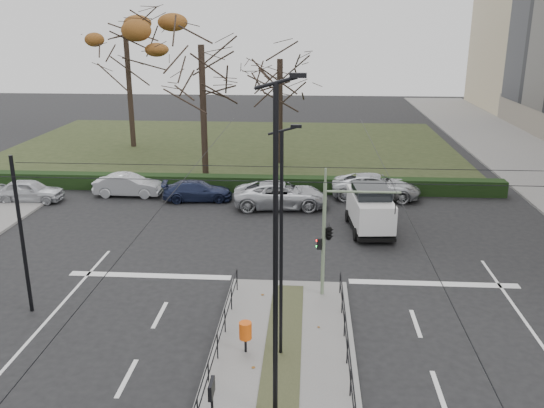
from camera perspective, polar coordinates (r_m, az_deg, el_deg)
The scene contains 20 objects.
ground at distance 19.79m, azimuth 1.13°, elevation -14.12°, with size 140.00×140.00×0.00m, color black.
median_island at distance 17.67m, azimuth 0.71°, elevation -18.18°, with size 4.40×15.00×0.14m, color #64615F.
park at distance 50.37m, azimuth -3.95°, elevation 5.66°, with size 38.00×26.00×0.10m, color #283018.
hedge at distance 37.40m, azimuth -6.69°, elevation 2.09°, with size 38.00×1.00×1.00m, color black.
median_railing at distance 17.08m, azimuth 0.70°, elevation -15.90°, with size 4.14×13.24×0.92m.
catenary at distance 19.73m, azimuth 1.41°, elevation -3.13°, with size 20.00×34.00×6.00m.
traffic_light at distance 22.08m, azimuth 5.85°, elevation -2.64°, with size 3.11×1.79×4.58m.
litter_bin at distance 18.99m, azimuth -2.65°, elevation -12.46°, with size 0.42×0.42×1.06m.
info_panel at distance 14.78m, azimuth -6.01°, elevation -18.46°, with size 0.11×0.53×2.01m.
streetlamp_median_near at distance 14.39m, azimuth 0.43°, elevation -5.31°, with size 0.77×0.16×9.17m.
streetlamp_median_far at distance 17.58m, azimuth 0.98°, elevation -3.99°, with size 0.62×0.13×7.47m.
parked_car_first at distance 37.71m, azimuth -22.93°, elevation 1.23°, with size 1.63×4.05×1.38m, color #B8BBC1.
parked_car_second at distance 37.04m, azimuth -14.05°, elevation 1.83°, with size 1.46×4.20×1.38m, color #B8BBC1.
parked_car_third at distance 35.31m, azimuth -7.40°, elevation 1.32°, with size 1.71×4.21×1.22m, color #1D2545.
parked_car_fourth at distance 33.66m, azimuth 0.89°, elevation 0.93°, with size 2.53×5.50×1.53m, color #B8BBC1.
white_van at distance 30.11m, azimuth 9.70°, elevation -0.39°, with size 2.34×4.59×2.38m.
rust_tree at distance 50.75m, azimuth -14.34°, elevation 16.29°, with size 7.92×7.92×12.70m.
bare_tree_center at distance 43.32m, azimuth 0.79°, elevation 13.42°, with size 5.96×5.96×10.29m.
bare_tree_near at distance 39.73m, azimuth -7.01°, elevation 14.46°, with size 6.13×6.13×11.82m.
parked_car_fifth at distance 36.00m, azimuth 10.25°, elevation 1.73°, with size 2.48×5.39×1.50m, color #B8BBC1.
Camera 1 is at (0.76, -16.83, 10.39)m, focal length 38.00 mm.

